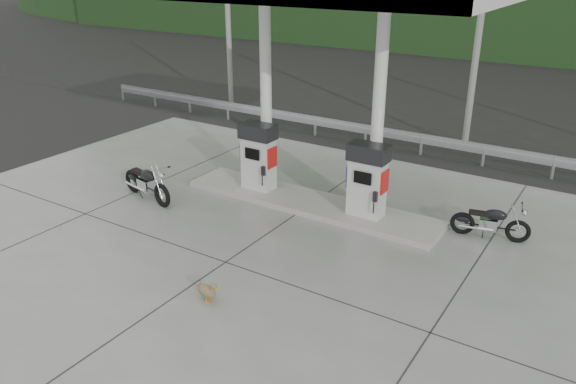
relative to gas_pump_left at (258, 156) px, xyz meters
The scene contains 15 objects.
ground 3.16m from the gas_pump_left, 57.38° to the right, with size 160.00×160.00×0.00m, color black.
forecourt_apron 3.15m from the gas_pump_left, 57.38° to the right, with size 18.00×14.00×0.02m, color slate.
pump_island 1.87m from the gas_pump_left, ahead, with size 7.00×1.40×0.15m, color #A19E96.
gas_pump_left is the anchor object (origin of this frame).
gas_pump_right 3.20m from the gas_pump_left, ahead, with size 0.95×0.55×1.80m, color silver, non-canonical shape.
canopy_column_left 1.65m from the gas_pump_left, 90.00° to the left, with size 0.30×0.30×5.00m, color white.
canopy_column_right 3.60m from the gas_pump_left, ahead, with size 0.30×0.30×5.00m, color white.
guardrail 5.74m from the gas_pump_left, 73.78° to the left, with size 26.00×0.16×1.42m, color #AAACB2, non-canonical shape.
road 9.20m from the gas_pump_left, 79.92° to the left, with size 60.00×7.00×0.01m, color black.
utility_pole_a 9.93m from the gas_pump_left, 132.44° to the left, with size 0.22×0.22×8.00m, color gray.
utility_pole_b 8.40m from the gas_pump_left, 62.78° to the left, with size 0.22×0.22×8.00m, color gray.
tree_band 27.61m from the gas_pump_left, 86.67° to the left, with size 80.00×6.00×6.00m, color black.
motorcycle_left 3.05m from the gas_pump_left, 139.00° to the right, with size 1.93×0.61×0.91m, color black, non-canonical shape.
motorcycle_right 6.09m from the gas_pump_left, ahead, with size 1.65×0.52×0.78m, color black, non-canonical shape.
duck 5.35m from the gas_pump_left, 65.48° to the right, with size 0.55×0.15×0.39m, color brown, non-canonical shape.
Camera 1 is at (6.72, -9.06, 6.04)m, focal length 35.00 mm.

